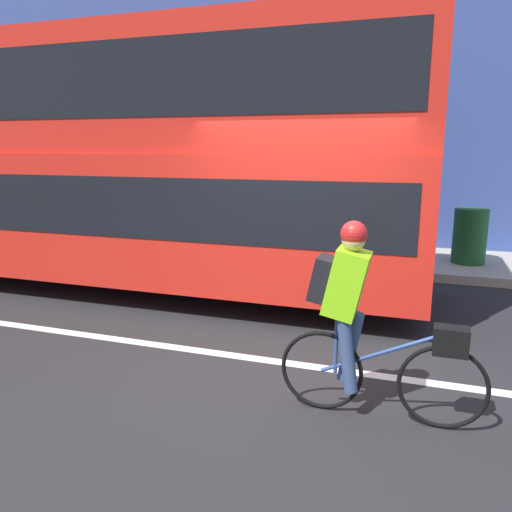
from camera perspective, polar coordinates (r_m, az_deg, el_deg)
The scene contains 8 objects.
ground_plane at distance 5.16m, azimuth 1.38°, elevation -12.88°, with size 80.00×80.00×0.00m, color #232326.
road_center_line at distance 5.34m, azimuth 2.07°, elevation -11.91°, with size 50.00×0.14×0.01m, color silver.
sidewalk_curb at distance 9.98m, azimuth 10.22°, elevation -0.12°, with size 60.00×2.33×0.15m.
building_facade at distance 11.26m, azimuth 12.20°, elevation 23.00°, with size 60.00×0.30×8.65m.
bus at distance 8.16m, azimuth -15.52°, elevation 11.19°, with size 9.40×2.48×3.76m.
cyclist_on_bike at distance 4.13m, azimuth 11.92°, elevation -6.56°, with size 1.67×0.32×1.64m.
trash_bin at distance 9.70m, azimuth 23.24°, elevation 2.11°, with size 0.58×0.58×0.98m.
street_sign_post at distance 9.67m, azimuth 10.27°, elevation 7.45°, with size 0.36×0.09×2.22m.
Camera 1 is at (1.37, -4.46, 2.20)m, focal length 35.00 mm.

